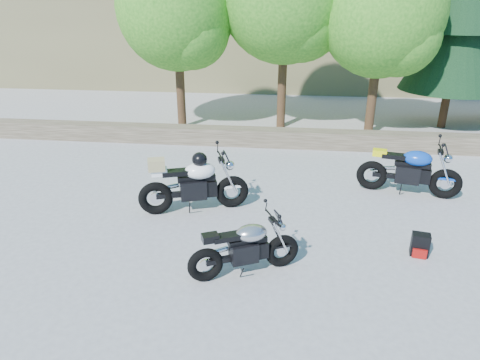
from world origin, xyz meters
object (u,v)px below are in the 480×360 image
(backpack, at_px, (420,245))
(blue_bike, at_px, (410,171))
(silver_bike, at_px, (246,248))
(white_bike, at_px, (193,183))

(backpack, bearing_deg, blue_bike, 92.09)
(silver_bike, xyz_separation_m, blue_bike, (3.22, 3.39, 0.09))
(silver_bike, height_order, white_bike, white_bike)
(silver_bike, distance_m, blue_bike, 4.68)
(backpack, bearing_deg, silver_bike, -152.48)
(white_bike, bearing_deg, blue_bike, -1.83)
(silver_bike, relative_size, backpack, 4.35)
(silver_bike, bearing_deg, white_bike, 96.59)
(blue_bike, distance_m, backpack, 2.60)
(silver_bike, relative_size, white_bike, 0.78)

